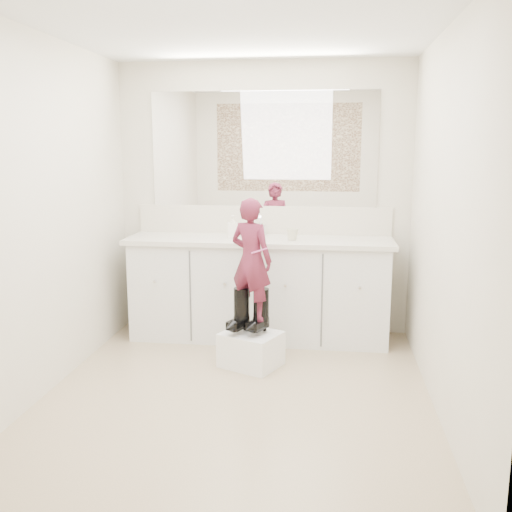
# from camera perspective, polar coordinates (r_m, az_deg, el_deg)

# --- Properties ---
(floor) EXTENTS (3.00, 3.00, 0.00)m
(floor) POSITION_cam_1_polar(r_m,az_deg,el_deg) (3.99, -1.91, -13.73)
(floor) COLOR #978962
(floor) RESTS_ON ground
(ceiling) EXTENTS (3.00, 3.00, 0.00)m
(ceiling) POSITION_cam_1_polar(r_m,az_deg,el_deg) (3.71, -2.16, 22.36)
(ceiling) COLOR white
(ceiling) RESTS_ON wall_back
(wall_back) EXTENTS (2.60, 0.00, 2.60)m
(wall_back) POSITION_cam_1_polar(r_m,az_deg,el_deg) (5.14, 0.72, 5.71)
(wall_back) COLOR beige
(wall_back) RESTS_ON floor
(wall_front) EXTENTS (2.60, 0.00, 2.60)m
(wall_front) POSITION_cam_1_polar(r_m,az_deg,el_deg) (2.21, -8.38, -1.27)
(wall_front) COLOR beige
(wall_front) RESTS_ON floor
(wall_left) EXTENTS (0.00, 3.00, 3.00)m
(wall_left) POSITION_cam_1_polar(r_m,az_deg,el_deg) (4.08, -20.39, 3.69)
(wall_left) COLOR beige
(wall_left) RESTS_ON floor
(wall_right) EXTENTS (0.00, 3.00, 3.00)m
(wall_right) POSITION_cam_1_polar(r_m,az_deg,el_deg) (3.68, 18.41, 3.11)
(wall_right) COLOR beige
(wall_right) RESTS_ON floor
(vanity_cabinet) EXTENTS (2.20, 0.55, 0.85)m
(vanity_cabinet) POSITION_cam_1_polar(r_m,az_deg,el_deg) (5.00, 0.33, -3.46)
(vanity_cabinet) COLOR silver
(vanity_cabinet) RESTS_ON floor
(countertop) EXTENTS (2.28, 0.58, 0.04)m
(countertop) POSITION_cam_1_polar(r_m,az_deg,el_deg) (4.89, 0.31, 1.55)
(countertop) COLOR beige
(countertop) RESTS_ON vanity_cabinet
(backsplash) EXTENTS (2.28, 0.03, 0.25)m
(backsplash) POSITION_cam_1_polar(r_m,az_deg,el_deg) (5.14, 0.70, 3.64)
(backsplash) COLOR beige
(backsplash) RESTS_ON countertop
(mirror) EXTENTS (2.00, 0.02, 1.00)m
(mirror) POSITION_cam_1_polar(r_m,az_deg,el_deg) (5.10, 0.72, 10.62)
(mirror) COLOR white
(mirror) RESTS_ON wall_back
(dot_panel) EXTENTS (2.00, 0.01, 1.20)m
(dot_panel) POSITION_cam_1_polar(r_m,az_deg,el_deg) (2.17, -8.63, 10.46)
(dot_panel) COLOR #472819
(dot_panel) RESTS_ON wall_front
(faucet) EXTENTS (0.08, 0.08, 0.10)m
(faucet) POSITION_cam_1_polar(r_m,az_deg,el_deg) (5.04, 0.55, 2.64)
(faucet) COLOR silver
(faucet) RESTS_ON countertop
(cup) EXTENTS (0.12, 0.12, 0.10)m
(cup) POSITION_cam_1_polar(r_m,az_deg,el_deg) (4.80, 3.64, 2.17)
(cup) COLOR beige
(cup) RESTS_ON countertop
(soap_bottle) EXTENTS (0.10, 0.10, 0.19)m
(soap_bottle) POSITION_cam_1_polar(r_m,az_deg,el_deg) (4.95, -2.34, 2.98)
(soap_bottle) COLOR white
(soap_bottle) RESTS_ON countertop
(step_stool) EXTENTS (0.52, 0.49, 0.26)m
(step_stool) POSITION_cam_1_polar(r_m,az_deg,el_deg) (4.43, -0.50, -9.31)
(step_stool) COLOR white
(step_stool) RESTS_ON floor
(boot_left) EXTENTS (0.21, 0.26, 0.34)m
(boot_left) POSITION_cam_1_polar(r_m,az_deg,el_deg) (4.37, -1.45, -5.42)
(boot_left) COLOR black
(boot_left) RESTS_ON step_stool
(boot_right) EXTENTS (0.21, 0.26, 0.34)m
(boot_right) POSITION_cam_1_polar(r_m,az_deg,el_deg) (4.35, 0.52, -5.49)
(boot_right) COLOR black
(boot_right) RESTS_ON step_stool
(toddler) EXTENTS (0.40, 0.34, 0.93)m
(toddler) POSITION_cam_1_polar(r_m,az_deg,el_deg) (4.26, -0.48, -0.38)
(toddler) COLOR #962E53
(toddler) RESTS_ON step_stool
(toothbrush) EXTENTS (0.13, 0.07, 0.06)m
(toothbrush) POSITION_cam_1_polar(r_m,az_deg,el_deg) (4.16, 0.33, 0.52)
(toothbrush) COLOR #E75AAE
(toothbrush) RESTS_ON toddler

